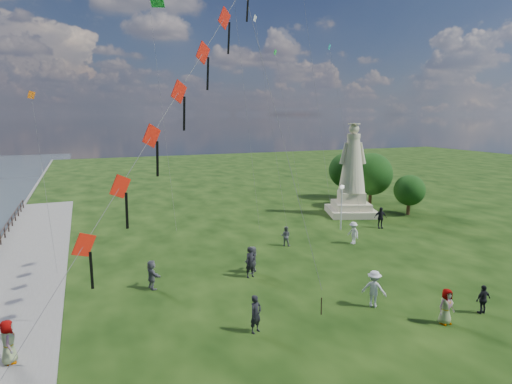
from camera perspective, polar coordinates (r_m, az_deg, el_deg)
name	(u,v)px	position (r m, az deg, el deg)	size (l,w,h in m)	color
statue	(352,181)	(43.29, 12.67, 1.47)	(5.68, 5.68, 9.03)	beige
lamppost	(342,198)	(37.38, 11.36, -0.73)	(0.37, 0.37, 3.95)	silver
tree_row	(366,175)	(48.43, 14.49, 2.25)	(5.31, 13.14, 5.89)	#382314
person_0	(256,314)	(20.28, -0.03, -15.96)	(0.65, 0.43, 1.78)	black
person_2	(374,289)	(23.50, 15.46, -12.32)	(1.26, 0.65, 1.94)	silver
person_3	(483,299)	(24.81, 28.03, -12.52)	(0.88, 0.45, 1.50)	black
person_4	(446,306)	(22.88, 24.02, -13.76)	(0.86, 0.53, 1.75)	#595960
person_5	(152,275)	(25.58, -13.72, -10.64)	(1.58, 0.68, 1.70)	#595960
person_6	(250,262)	(26.50, -0.74, -9.33)	(0.70, 0.46, 1.92)	black
person_7	(286,236)	(32.74, 3.98, -5.87)	(0.74, 0.46, 1.52)	#595960
person_8	(353,233)	(33.95, 12.84, -5.34)	(1.12, 0.58, 1.73)	silver
person_9	(380,218)	(39.13, 16.25, -3.30)	(1.11, 0.57, 1.89)	black
person_10	(8,344)	(20.48, -30.14, -17.13)	(0.88, 0.54, 1.80)	#595960
person_11	(253,259)	(27.25, -0.46, -8.98)	(1.61, 0.69, 1.73)	#595960
red_kite_train	(177,99)	(19.31, -10.51, 12.04)	(12.27, 9.35, 16.89)	black
small_kites	(243,57)	(40.36, -1.74, 17.52)	(27.44, 14.72, 25.14)	silver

